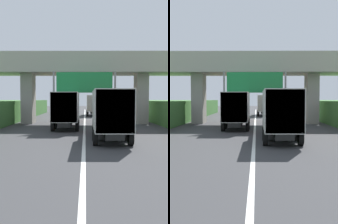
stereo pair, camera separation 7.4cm
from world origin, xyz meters
The scene contains 7 objects.
lane_centre_stripe centered at (0.00, 23.22, 0.00)m, with size 0.20×86.44×0.01m, color white.
overpass_bridge centered at (0.00, 29.03, 5.99)m, with size 40.00×4.80×7.92m.
overhead_highway_sign centered at (0.00, 23.22, 4.01)m, with size 5.88×0.18×5.42m.
truck_black centered at (-1.70, 24.00, 1.93)m, with size 2.44×7.30×3.44m.
truck_green centered at (1.48, 42.54, 1.93)m, with size 2.44×7.30×3.44m.
truck_red centered at (1.77, 17.30, 1.93)m, with size 2.44×7.30×3.44m.
car_orange centered at (-1.65, 31.98, 0.86)m, with size 1.86×4.10×1.72m.
Camera 1 is at (0.09, -0.22, 2.85)m, focal length 40.38 mm.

